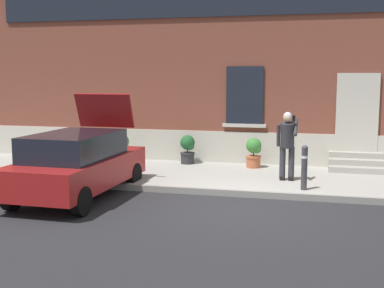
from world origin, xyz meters
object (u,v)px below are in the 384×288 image
hatchback_car_red (78,163)px  planter_terracotta (254,152)px  person_on_phone (287,141)px  planter_charcoal (188,149)px  bollard_near_person (304,166)px  planter_cream (122,147)px

hatchback_car_red → planter_terracotta: bearing=48.4°
person_on_phone → planter_charcoal: size_ratio=2.02×
bollard_near_person → planter_cream: bollard_near_person is taller
planter_cream → planter_charcoal: size_ratio=1.00×
hatchback_car_red → bollard_near_person: 5.20m
hatchback_car_red → planter_charcoal: bearing=69.9°
hatchback_car_red → person_on_phone: bearing=27.1°
planter_charcoal → planter_cream: bearing=-173.6°
hatchback_car_red → planter_charcoal: 4.42m
person_on_phone → planter_charcoal: (-3.04, 1.82, -0.54)m
bollard_near_person → planter_cream: (-5.50, 2.54, -0.11)m
person_on_phone → hatchback_car_red: bearing=-145.0°
planter_charcoal → planter_terracotta: (2.01, -0.18, 0.00)m
planter_charcoal → planter_terracotta: 2.02m
bollard_near_person → planter_charcoal: bearing=141.6°
person_on_phone → planter_terracotta: 2.01m
bollard_near_person → person_on_phone: 1.14m
person_on_phone → planter_terracotta: size_ratio=2.02×
bollard_near_person → person_on_phone: (-0.46, 0.95, 0.43)m
hatchback_car_red → planter_terracotta: hatchback_car_red is taller
bollard_near_person → planter_charcoal: bollard_near_person is taller
hatchback_car_red → bollard_near_person: size_ratio=3.93×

